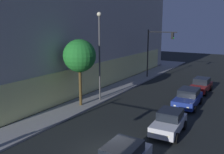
% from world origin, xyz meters
% --- Properties ---
extents(modern_building, '(37.95, 26.57, 18.42)m').
position_xyz_m(modern_building, '(15.34, 22.25, 9.15)').
color(modern_building, '#4C4C51').
rests_on(modern_building, ground).
extents(traffic_light_far_corner, '(0.32, 4.32, 6.97)m').
position_xyz_m(traffic_light_far_corner, '(22.39, 5.77, 4.81)').
color(traffic_light_far_corner, black).
rests_on(traffic_light_far_corner, sidewalk_corner).
extents(street_lamp_sidewalk, '(0.44, 0.44, 8.88)m').
position_xyz_m(street_lamp_sidewalk, '(8.95, 6.59, 5.64)').
color(street_lamp_sidewalk, '#4F4F4F').
rests_on(street_lamp_sidewalk, sidewalk_corner).
extents(sidewalk_tree, '(3.09, 3.09, 6.37)m').
position_xyz_m(sidewalk_tree, '(6.54, 7.21, 4.94)').
color(sidewalk_tree, '#523E1E').
rests_on(sidewalk_tree, sidewalk_corner).
extents(car_white, '(4.11, 2.15, 1.68)m').
position_xyz_m(car_white, '(5.05, -2.09, 0.85)').
color(car_white, silver).
rests_on(car_white, ground).
extents(car_blue, '(4.83, 2.24, 1.70)m').
position_xyz_m(car_blue, '(11.94, -1.70, 0.86)').
color(car_blue, navy).
rests_on(car_blue, ground).
extents(car_red, '(4.49, 2.13, 1.67)m').
position_xyz_m(car_red, '(18.00, -1.68, 0.83)').
color(car_red, maroon).
rests_on(car_red, ground).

